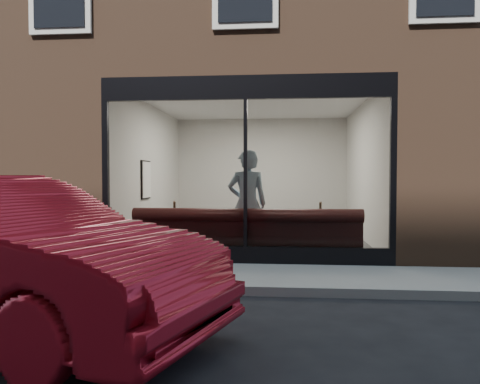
# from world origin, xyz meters

# --- Properties ---
(ground) EXTENTS (120.00, 120.00, 0.00)m
(ground) POSITION_xyz_m (0.00, 0.00, 0.00)
(ground) COLOR black
(ground) RESTS_ON ground
(sidewalk_near) EXTENTS (40.00, 2.00, 0.01)m
(sidewalk_near) POSITION_xyz_m (0.00, 1.00, 0.01)
(sidewalk_near) COLOR gray
(sidewalk_near) RESTS_ON ground
(kerb_near) EXTENTS (40.00, 0.10, 0.12)m
(kerb_near) POSITION_xyz_m (0.00, -0.05, 0.06)
(kerb_near) COLOR gray
(kerb_near) RESTS_ON ground
(host_building_pier_left) EXTENTS (2.50, 12.00, 3.20)m
(host_building_pier_left) POSITION_xyz_m (-3.75, 8.00, 1.60)
(host_building_pier_left) COLOR brown
(host_building_pier_left) RESTS_ON ground
(host_building_pier_right) EXTENTS (2.50, 12.00, 3.20)m
(host_building_pier_right) POSITION_xyz_m (3.75, 8.00, 1.60)
(host_building_pier_right) COLOR brown
(host_building_pier_right) RESTS_ON ground
(host_building_backfill) EXTENTS (5.00, 6.00, 3.20)m
(host_building_backfill) POSITION_xyz_m (0.00, 11.00, 1.60)
(host_building_backfill) COLOR brown
(host_building_backfill) RESTS_ON ground
(cafe_floor) EXTENTS (6.00, 6.00, 0.00)m
(cafe_floor) POSITION_xyz_m (0.00, 5.00, 0.02)
(cafe_floor) COLOR #2D2D30
(cafe_floor) RESTS_ON ground
(cafe_ceiling) EXTENTS (6.00, 6.00, 0.00)m
(cafe_ceiling) POSITION_xyz_m (0.00, 5.00, 3.19)
(cafe_ceiling) COLOR white
(cafe_ceiling) RESTS_ON host_building_upper
(cafe_wall_back) EXTENTS (5.00, 0.00, 5.00)m
(cafe_wall_back) POSITION_xyz_m (0.00, 7.99, 1.60)
(cafe_wall_back) COLOR beige
(cafe_wall_back) RESTS_ON ground
(cafe_wall_left) EXTENTS (0.00, 6.00, 6.00)m
(cafe_wall_left) POSITION_xyz_m (-2.49, 5.00, 1.60)
(cafe_wall_left) COLOR beige
(cafe_wall_left) RESTS_ON ground
(cafe_wall_right) EXTENTS (0.00, 6.00, 6.00)m
(cafe_wall_right) POSITION_xyz_m (2.49, 5.00, 1.60)
(cafe_wall_right) COLOR beige
(cafe_wall_right) RESTS_ON ground
(storefront_kick) EXTENTS (5.00, 0.10, 0.30)m
(storefront_kick) POSITION_xyz_m (0.00, 2.05, 0.15)
(storefront_kick) COLOR black
(storefront_kick) RESTS_ON ground
(storefront_header) EXTENTS (5.00, 0.10, 0.40)m
(storefront_header) POSITION_xyz_m (0.00, 2.05, 3.00)
(storefront_header) COLOR black
(storefront_header) RESTS_ON host_building_upper
(storefront_mullion) EXTENTS (0.06, 0.10, 2.50)m
(storefront_mullion) POSITION_xyz_m (0.00, 2.05, 1.55)
(storefront_mullion) COLOR black
(storefront_mullion) RESTS_ON storefront_kick
(storefront_glass) EXTENTS (4.80, 0.00, 4.80)m
(storefront_glass) POSITION_xyz_m (0.00, 2.02, 1.55)
(storefront_glass) COLOR white
(storefront_glass) RESTS_ON storefront_kick
(banquette) EXTENTS (4.00, 0.55, 0.45)m
(banquette) POSITION_xyz_m (0.00, 2.45, 0.23)
(banquette) COLOR #391715
(banquette) RESTS_ON cafe_floor
(person) EXTENTS (0.79, 0.58, 1.98)m
(person) POSITION_xyz_m (-0.02, 2.70, 0.99)
(person) COLOR #8EACC0
(person) RESTS_ON cafe_floor
(cafe_table_left) EXTENTS (0.68, 0.68, 0.04)m
(cafe_table_left) POSITION_xyz_m (-0.47, 3.68, 0.74)
(cafe_table_left) COLOR black
(cafe_table_left) RESTS_ON cafe_floor
(cafe_table_right) EXTENTS (0.62, 0.62, 0.04)m
(cafe_table_right) POSITION_xyz_m (0.62, 3.11, 0.74)
(cafe_table_right) COLOR black
(cafe_table_right) RESTS_ON cafe_floor
(cafe_chair_left) EXTENTS (0.57, 0.57, 0.04)m
(cafe_chair_left) POSITION_xyz_m (-1.88, 3.97, 0.24)
(cafe_chair_left) COLOR black
(cafe_chair_left) RESTS_ON cafe_floor
(cafe_chair_right) EXTENTS (0.41, 0.41, 0.04)m
(cafe_chair_right) POSITION_xyz_m (1.24, 4.07, 0.24)
(cafe_chair_right) COLOR black
(cafe_chair_right) RESTS_ON cafe_floor
(wall_poster) EXTENTS (0.02, 0.61, 0.81)m
(wall_poster) POSITION_xyz_m (-2.45, 4.51, 1.42)
(wall_poster) COLOR white
(wall_poster) RESTS_ON cafe_wall_left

